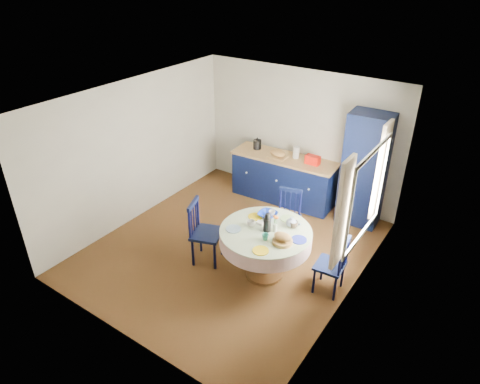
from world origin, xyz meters
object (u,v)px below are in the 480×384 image
at_px(chair_right, 333,265).
at_px(mug_a, 251,223).
at_px(chair_left, 204,232).
at_px(mug_d, 272,214).
at_px(mug_b, 265,237).
at_px(chair_far, 288,216).
at_px(dining_table, 266,238).
at_px(mug_c, 293,224).
at_px(kitchen_counter, 283,178).
at_px(pantry_cabinet, 365,170).
at_px(cobalt_bowl, 268,215).

bearing_deg(chair_right, mug_a, -82.02).
xyz_separation_m(chair_left, mug_a, (0.74, 0.18, 0.33)).
bearing_deg(mug_d, mug_b, -67.99).
height_order(chair_far, mug_b, chair_far).
bearing_deg(dining_table, chair_left, -167.89).
bearing_deg(mug_a, chair_right, 12.25).
distance_m(chair_far, mug_c, 0.91).
xyz_separation_m(chair_right, mug_b, (-0.85, -0.43, 0.39)).
bearing_deg(chair_left, dining_table, -97.89).
height_order(kitchen_counter, chair_left, kitchen_counter).
relative_size(chair_right, mug_c, 6.88).
bearing_deg(mug_d, dining_table, -70.64).
bearing_deg(mug_a, pantry_cabinet, 69.87).
bearing_deg(mug_c, chair_right, -4.49).
distance_m(chair_left, chair_right, 1.98).
height_order(chair_far, mug_d, chair_far).
xyz_separation_m(pantry_cabinet, dining_table, (-0.59, -2.25, -0.33)).
height_order(chair_left, mug_d, chair_left).
bearing_deg(cobalt_bowl, mug_c, -5.58).
relative_size(dining_table, chair_right, 1.46).
bearing_deg(kitchen_counter, pantry_cabinet, 0.60).
bearing_deg(cobalt_bowl, mug_a, -100.47).
relative_size(pantry_cabinet, cobalt_bowl, 7.27).
distance_m(pantry_cabinet, mug_a, 2.43).
relative_size(chair_left, mug_a, 8.74).
distance_m(chair_right, mug_b, 1.03).
distance_m(mug_c, mug_d, 0.42).
distance_m(kitchen_counter, chair_left, 2.36).
relative_size(dining_table, mug_a, 11.20).
distance_m(dining_table, mug_c, 0.43).
xyz_separation_m(mug_b, cobalt_bowl, (-0.28, 0.53, -0.01)).
height_order(pantry_cabinet, mug_d, pantry_cabinet).
bearing_deg(chair_right, dining_table, -80.50).
bearing_deg(chair_left, mug_c, -88.48).
bearing_deg(mug_b, mug_a, 153.49).
bearing_deg(chair_far, cobalt_bowl, -106.53).
bearing_deg(mug_a, cobalt_bowl, 79.53).
height_order(pantry_cabinet, chair_left, pantry_cabinet).
relative_size(kitchen_counter, mug_b, 20.77).
bearing_deg(chair_right, chair_left, -81.34).
height_order(kitchen_counter, mug_b, kitchen_counter).
bearing_deg(chair_right, mug_b, -67.44).
bearing_deg(mug_d, chair_left, -145.58).
xyz_separation_m(chair_far, cobalt_bowl, (-0.01, -0.64, 0.37)).
xyz_separation_m(chair_far, mug_a, (-0.07, -1.00, 0.38)).
height_order(pantry_cabinet, cobalt_bowl, pantry_cabinet).
height_order(chair_left, mug_a, chair_left).
distance_m(kitchen_counter, cobalt_bowl, 2.00).
relative_size(kitchen_counter, cobalt_bowl, 7.40).
xyz_separation_m(kitchen_counter, chair_left, (-0.07, -2.36, 0.06)).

